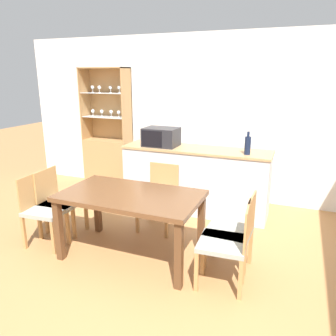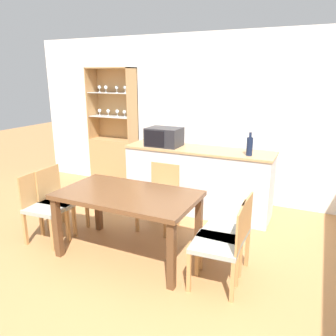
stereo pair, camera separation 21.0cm
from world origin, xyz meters
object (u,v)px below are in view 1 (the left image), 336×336
dining_chair_side_right_near (227,243)px  dining_chair_side_left_near (45,209)px  display_cabinet (108,153)px  dining_table (131,201)px  dining_chair_side_left_far (59,202)px  dining_chair_head_far (159,196)px  microwave (161,137)px  dining_chair_side_right_far (233,232)px  wine_bottle (248,145)px

dining_chair_side_right_near → dining_chair_side_left_near: bearing=86.4°
display_cabinet → dining_chair_side_right_near: size_ratio=2.49×
dining_table → dining_chair_side_right_near: bearing=-6.6°
dining_chair_side_left_far → dining_chair_side_right_near: (2.14, -0.25, 0.00)m
dining_chair_head_far → dining_chair_side_right_near: same height
dining_chair_side_left_near → dining_chair_side_left_far: same height
dining_chair_head_far → dining_chair_side_left_far: (-1.07, -0.63, 0.00)m
display_cabinet → microwave: 1.46m
dining_table → dining_chair_head_far: bearing=90.0°
dining_table → dining_chair_side_right_far: (1.07, 0.12, -0.21)m
dining_chair_side_left_near → dining_chair_side_right_near: bearing=86.1°
display_cabinet → dining_chair_side_left_far: display_cabinet is taller
dining_chair_side_right_near → dining_table: bearing=79.7°
microwave → display_cabinet: bearing=156.2°
dining_table → microwave: size_ratio=3.04×
dining_chair_head_far → dining_chair_side_right_far: size_ratio=1.00×
dining_chair_side_left_far → microwave: size_ratio=1.70×
dining_chair_side_right_near → microwave: size_ratio=1.70×
dining_table → microwave: (-0.26, 1.43, 0.43)m
display_cabinet → dining_chair_side_right_far: size_ratio=2.49×
dining_chair_side_right_far → wine_bottle: size_ratio=2.74×
dining_chair_side_left_far → dining_chair_head_far: bearing=116.9°
dining_chair_side_left_far → wine_bottle: wine_bottle is taller
display_cabinet → microwave: (1.26, -0.56, 0.47)m
dining_table → microwave: 1.52m
dining_chair_side_left_near → dining_chair_side_right_far: (2.14, 0.25, 0.00)m
microwave → wine_bottle: (1.24, -0.07, -0.01)m
dining_chair_head_far → dining_chair_side_left_near: 1.39m
dining_table → dining_chair_head_far: (0.00, 0.75, -0.21)m
dining_chair_side_left_far → dining_chair_side_right_near: 2.15m
wine_bottle → dining_chair_side_right_near: bearing=-86.6°
dining_table → dining_chair_side_left_near: dining_chair_side_left_near is taller
display_cabinet → microwave: size_ratio=4.23×
dining_chair_side_left_far → wine_bottle: 2.48m
dining_chair_side_right_far → wine_bottle: 1.39m
dining_table → wine_bottle: size_ratio=4.92×
microwave → dining_chair_side_right_near: bearing=-49.4°
dining_chair_head_far → dining_chair_side_left_near: (-1.07, -0.88, 0.00)m
dining_table → dining_chair_side_right_near: size_ratio=1.79×
dining_chair_side_right_far → dining_chair_side_left_near: bearing=98.3°
dining_chair_side_left_far → dining_chair_side_left_near: bearing=-3.5°
display_cabinet → dining_chair_side_right_near: 3.35m
dining_table → dining_chair_side_left_far: bearing=173.4°
dining_chair_head_far → dining_chair_side_right_near: bearing=140.8°
dining_chair_side_left_far → dining_chair_side_right_far: bearing=86.5°
dining_chair_side_right_far → dining_chair_side_right_near: 0.25m
display_cabinet → dining_chair_side_left_near: (0.45, -2.12, -0.16)m
microwave → dining_chair_side_left_far: bearing=-121.6°
microwave → wine_bottle: wine_bottle is taller
display_cabinet → dining_chair_side_left_near: 2.17m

